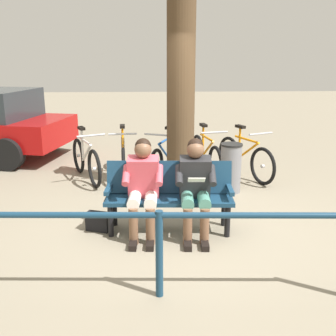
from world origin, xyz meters
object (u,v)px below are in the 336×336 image
(bench, at_px, (169,191))
(person_reading, at_px, (195,183))
(bicycle_silver, at_px, (86,160))
(bicycle_black, at_px, (245,158))
(litter_bin, at_px, (231,168))
(bicycle_blue, at_px, (123,158))
(handbag, at_px, (98,222))
(bicycle_red, at_px, (166,159))
(tree_trunk, at_px, (181,86))
(person_companion, at_px, (143,183))
(bicycle_purple, at_px, (206,156))

(bench, distance_m, person_reading, 0.39)
(bench, xyz_separation_m, bicycle_silver, (1.39, -2.18, -0.15))
(bicycle_black, distance_m, bicycle_silver, 2.88)
(bench, xyz_separation_m, litter_bin, (-1.07, -1.39, -0.10))
(bicycle_blue, height_order, bicycle_silver, same)
(handbag, bearing_deg, litter_bin, -144.34)
(bicycle_black, height_order, bicycle_silver, same)
(bicycle_black, relative_size, bicycle_red, 0.99)
(tree_trunk, height_order, bicycle_red, tree_trunk)
(bench, xyz_separation_m, person_companion, (0.33, 0.15, 0.16))
(tree_trunk, bearing_deg, bench, 80.42)
(tree_trunk, xyz_separation_m, litter_bin, (-0.81, 0.12, -1.30))
(tree_trunk, height_order, litter_bin, tree_trunk)
(handbag, height_order, bicycle_silver, bicycle_silver)
(bicycle_purple, xyz_separation_m, bicycle_silver, (2.19, 0.22, 0.00))
(person_reading, relative_size, bicycle_red, 0.76)
(bicycle_black, xyz_separation_m, bicycle_purple, (0.69, -0.18, 0.00))
(bicycle_black, relative_size, bicycle_silver, 1.01)
(bicycle_purple, bearing_deg, tree_trunk, -43.02)
(handbag, height_order, bicycle_red, bicycle_red)
(bench, xyz_separation_m, handbag, (0.91, 0.03, -0.39))
(handbag, relative_size, bicycle_red, 0.19)
(person_companion, bearing_deg, tree_trunk, -106.28)
(bench, height_order, handbag, bench)
(person_companion, relative_size, bicycle_blue, 0.71)
(tree_trunk, relative_size, bicycle_blue, 2.03)
(tree_trunk, height_order, bicycle_blue, tree_trunk)
(bicycle_purple, relative_size, bicycle_red, 1.05)
(litter_bin, relative_size, bicycle_red, 0.51)
(litter_bin, height_order, bicycle_black, bicycle_black)
(bench, relative_size, bicycle_red, 1.02)
(bicycle_black, height_order, bicycle_blue, same)
(person_reading, xyz_separation_m, bicycle_purple, (-0.49, -2.58, -0.31))
(litter_bin, bearing_deg, person_companion, 47.71)
(bicycle_blue, bearing_deg, bicycle_purple, 88.60)
(bicycle_purple, bearing_deg, bicycle_black, 64.00)
(person_companion, distance_m, bicycle_blue, 2.52)
(bench, height_order, person_reading, person_reading)
(tree_trunk, bearing_deg, litter_bin, 171.31)
(bicycle_black, height_order, bicycle_red, same)
(litter_bin, distance_m, bicycle_red, 1.31)
(person_reading, distance_m, bicycle_black, 2.69)
(person_companion, relative_size, bicycle_red, 0.76)
(bicycle_black, bearing_deg, bench, -57.47)
(bicycle_blue, bearing_deg, bicycle_black, 83.08)
(handbag, height_order, bicycle_black, bicycle_black)
(person_companion, bearing_deg, bicycle_red, -95.97)
(bicycle_purple, bearing_deg, person_reading, -21.96)
(bicycle_black, xyz_separation_m, bicycle_silver, (2.88, 0.03, 0.00))
(bench, distance_m, tree_trunk, 1.95)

